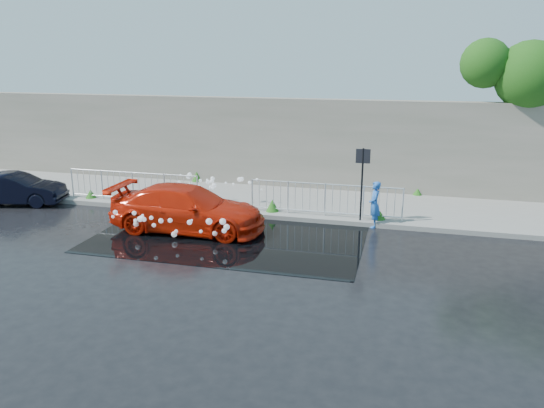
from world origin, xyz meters
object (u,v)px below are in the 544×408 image
Objects in this scene: person at (375,204)px; dark_car at (15,189)px; sign_post at (362,173)px; red_car at (188,209)px.

dark_car is at bearing -95.51° from person.
sign_post reaches higher than person.
red_car is (-5.14, -1.90, -1.02)m from sign_post.
sign_post reaches higher than red_car.
person is (12.87, 0.60, 0.17)m from dark_car.
sign_post is 0.72× the size of dark_car.
red_car is 7.39m from dark_car.
sign_post is 1.69× the size of person.
sign_post is at bearing -70.26° from red_car.
dark_car is at bearing 80.12° from red_car.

